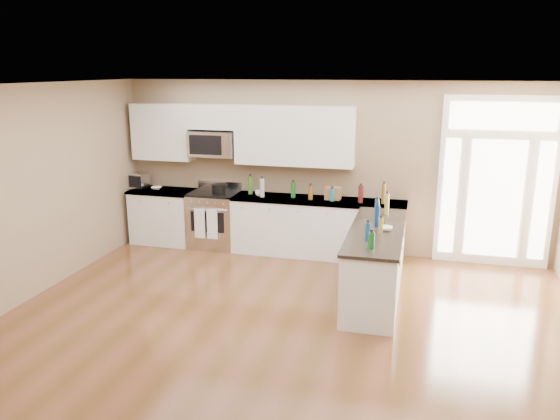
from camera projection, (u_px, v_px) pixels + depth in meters
name	position (u px, v px, depth m)	size (l,w,h in m)	color
ground	(261.00, 372.00, 5.51)	(8.00, 8.00, 0.00)	brown
room_shell	(260.00, 209.00, 5.08)	(8.00, 8.00, 8.00)	#917A5C
back_cabinet_left	(164.00, 218.00, 9.56)	(1.10, 0.66, 0.94)	white
back_cabinet_right	(316.00, 229.00, 8.89)	(2.85, 0.66, 0.94)	white
peninsula_cabinet	(375.00, 265.00, 7.27)	(0.69, 2.32, 0.94)	white
upper_cabinet_left	(163.00, 132.00, 9.32)	(1.04, 0.33, 0.95)	white
upper_cabinet_right	(294.00, 136.00, 8.75)	(1.94, 0.33, 0.95)	white
upper_cabinet_short	(213.00, 117.00, 9.02)	(0.82, 0.33, 0.40)	white
microwave	(213.00, 144.00, 9.10)	(0.78, 0.41, 0.42)	silver
entry_door	(496.00, 182.00, 8.26)	(1.70, 0.10, 2.60)	white
kitchen_range	(215.00, 219.00, 9.31)	(0.80, 0.70, 1.08)	silver
stockpot	(219.00, 188.00, 9.09)	(0.23, 0.23, 0.17)	black
toaster_oven	(139.00, 180.00, 9.56)	(0.32, 0.25, 0.27)	silver
cardboard_box	(333.00, 193.00, 8.73)	(0.24, 0.18, 0.20)	brown
bowl_left	(156.00, 188.00, 9.47)	(0.18, 0.18, 0.04)	white
bowl_peninsula	(386.00, 228.00, 7.07)	(0.17, 0.17, 0.05)	white
cup_counter	(259.00, 193.00, 8.97)	(0.12, 0.12, 0.09)	white
counter_bottles	(331.00, 200.00, 8.14)	(2.36, 2.45, 0.31)	#19591E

